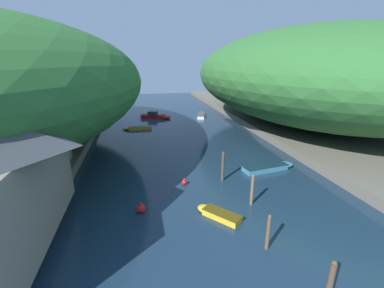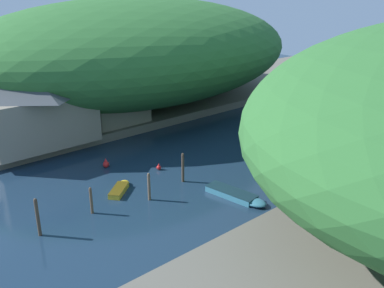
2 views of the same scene
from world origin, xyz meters
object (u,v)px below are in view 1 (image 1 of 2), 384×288
object	(u,v)px
boat_near_quay	(271,167)
channel_buoy_near	(184,182)
boat_moored_right	(217,213)
boat_yellow_tender	(156,116)
boat_mid_channel	(201,115)
boathouse_shed	(28,151)
boat_far_upstream	(137,128)
channel_buoy_far	(141,208)

from	to	relation	value
boat_near_quay	channel_buoy_near	bearing A→B (deg)	-89.68
boat_moored_right	boat_yellow_tender	bearing A→B (deg)	52.85
channel_buoy_near	boat_moored_right	bearing A→B (deg)	-75.23
boat_moored_right	boat_yellow_tender	world-z (taller)	boat_yellow_tender
boat_yellow_tender	boat_mid_channel	bearing A→B (deg)	113.88
channel_buoy_near	boat_near_quay	bearing A→B (deg)	9.42
boat_near_quay	channel_buoy_near	size ratio (longest dim) A/B	8.62
boat_moored_right	boathouse_shed	bearing A→B (deg)	109.54
boat_yellow_tender	boat_moored_right	bearing A→B (deg)	27.39
boat_moored_right	boat_far_upstream	xyz separation A→B (m)	(-6.16, 28.93, -0.03)
boathouse_shed	channel_buoy_near	world-z (taller)	boathouse_shed
boat_moored_right	boat_near_quay	distance (m)	11.71
boat_moored_right	channel_buoy_far	world-z (taller)	channel_buoy_far
channel_buoy_near	channel_buoy_far	xyz separation A→B (m)	(-4.39, -4.11, 0.12)
boat_far_upstream	boathouse_shed	bearing A→B (deg)	152.29
boathouse_shed	boat_moored_right	bearing A→B (deg)	-30.36
boat_far_upstream	channel_buoy_far	distance (m)	27.08
boat_near_quay	boat_yellow_tender	bearing A→B (deg)	-169.31
boat_yellow_tender	channel_buoy_near	xyz separation A→B (m)	(0.37, -31.68, -0.15)
boat_yellow_tender	channel_buoy_near	world-z (taller)	boat_yellow_tender
boathouse_shed	boat_near_quay	bearing A→B (deg)	-4.62
boat_near_quay	boat_mid_channel	distance (m)	29.86
boat_near_quay	boat_mid_channel	size ratio (longest dim) A/B	1.03
boat_moored_right	boat_yellow_tender	distance (m)	37.68
boat_moored_right	boat_far_upstream	bearing A→B (deg)	61.93
channel_buoy_far	channel_buoy_near	bearing A→B (deg)	43.10
boat_far_upstream	boat_mid_channel	world-z (taller)	boat_mid_channel
boathouse_shed	boat_yellow_tender	world-z (taller)	boathouse_shed
boat_far_upstream	channel_buoy_far	world-z (taller)	channel_buoy_far
boathouse_shed	boat_moored_right	xyz separation A→B (m)	(16.63, -9.74, -3.18)
boat_far_upstream	boat_mid_channel	size ratio (longest dim) A/B	0.80
boat_yellow_tender	boat_far_upstream	size ratio (longest dim) A/B	1.30
boat_yellow_tender	channel_buoy_far	bearing A→B (deg)	18.02
boat_moored_right	boat_near_quay	xyz separation A→B (m)	(8.84, 7.68, 0.04)
boat_yellow_tender	channel_buoy_far	world-z (taller)	boat_yellow_tender
boathouse_shed	boat_moored_right	world-z (taller)	boathouse_shed
boat_moored_right	boat_yellow_tender	xyz separation A→B (m)	(-1.94, 37.63, 0.19)
boat_mid_channel	channel_buoy_far	xyz separation A→B (m)	(-13.96, -35.69, 0.09)
boat_near_quay	channel_buoy_near	distance (m)	10.55
boathouse_shed	channel_buoy_near	bearing A→B (deg)	-14.11
channel_buoy_near	channel_buoy_far	distance (m)	6.02
boat_moored_right	boat_mid_channel	size ratio (longest dim) A/B	0.57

